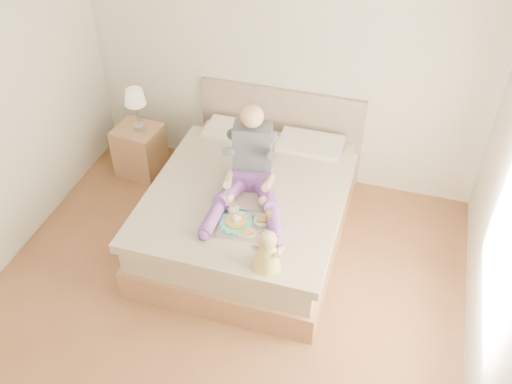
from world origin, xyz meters
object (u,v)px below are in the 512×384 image
(nightstand, at_px, (140,150))
(baby, at_px, (268,252))
(bed, at_px, (253,205))
(tray, at_px, (247,223))
(adult, at_px, (250,170))

(nightstand, distance_m, baby, 2.41)
(bed, height_order, tray, bed)
(tray, xyz_separation_m, baby, (0.28, -0.38, 0.11))
(nightstand, bearing_deg, adult, -19.21)
(adult, relative_size, tray, 2.08)
(bed, height_order, nightstand, bed)
(bed, distance_m, baby, 1.13)
(bed, xyz_separation_m, adult, (0.03, -0.15, 0.53))
(nightstand, distance_m, adult, 1.70)
(adult, bearing_deg, tray, -85.98)
(bed, xyz_separation_m, tray, (0.13, -0.58, 0.32))
(tray, bearing_deg, bed, 95.46)
(baby, bearing_deg, nightstand, 149.77)
(bed, distance_m, nightstand, 1.52)
(bed, relative_size, adult, 2.13)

